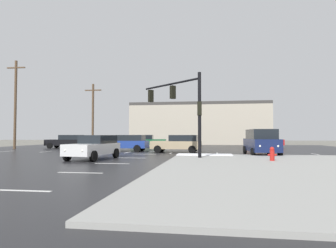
{
  "coord_description": "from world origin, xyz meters",
  "views": [
    {
      "loc": [
        5.49,
        -25.8,
        1.63
      ],
      "look_at": [
        0.39,
        8.81,
        2.9
      ],
      "focal_mm": 31.4,
      "sensor_mm": 36.0,
      "label": 1
    }
  ],
  "objects_px": {
    "sedan_white": "(95,146)",
    "utility_pole_distant": "(93,114)",
    "utility_pole_far": "(15,103)",
    "sedan_black": "(67,141)",
    "sedan_tan": "(178,143)",
    "sedan_green": "(147,141)",
    "traffic_signal_mast": "(182,102)",
    "sedan_blue": "(126,143)",
    "suv_navy": "(261,142)",
    "sedan_red": "(262,141)",
    "fire_hydrant": "(272,154)"
  },
  "relations": [
    {
      "from": "sedan_white",
      "to": "utility_pole_distant",
      "type": "bearing_deg",
      "value": -150.01
    },
    {
      "from": "utility_pole_far",
      "to": "utility_pole_distant",
      "type": "height_order",
      "value": "utility_pole_far"
    },
    {
      "from": "sedan_black",
      "to": "utility_pole_distant",
      "type": "height_order",
      "value": "utility_pole_distant"
    },
    {
      "from": "sedan_tan",
      "to": "utility_pole_far",
      "type": "relative_size",
      "value": 0.46
    },
    {
      "from": "sedan_tan",
      "to": "utility_pole_far",
      "type": "distance_m",
      "value": 19.81
    },
    {
      "from": "sedan_green",
      "to": "utility_pole_far",
      "type": "height_order",
      "value": "utility_pole_far"
    },
    {
      "from": "traffic_signal_mast",
      "to": "sedan_blue",
      "type": "relative_size",
      "value": 1.23
    },
    {
      "from": "sedan_black",
      "to": "sedan_white",
      "type": "bearing_deg",
      "value": 119.18
    },
    {
      "from": "sedan_black",
      "to": "sedan_tan",
      "type": "xyz_separation_m",
      "value": [
        14.11,
        -6.53,
        0.0
      ]
    },
    {
      "from": "suv_navy",
      "to": "sedan_tan",
      "type": "xyz_separation_m",
      "value": [
        -6.85,
        2.57,
        -0.24
      ]
    },
    {
      "from": "suv_navy",
      "to": "sedan_red",
      "type": "relative_size",
      "value": 1.07
    },
    {
      "from": "traffic_signal_mast",
      "to": "sedan_red",
      "type": "relative_size",
      "value": 1.22
    },
    {
      "from": "sedan_blue",
      "to": "utility_pole_distant",
      "type": "distance_m",
      "value": 11.36
    },
    {
      "from": "fire_hydrant",
      "to": "utility_pole_far",
      "type": "xyz_separation_m",
      "value": [
        -25.37,
        12.69,
        4.7
      ]
    },
    {
      "from": "utility_pole_far",
      "to": "utility_pole_distant",
      "type": "relative_size",
      "value": 1.23
    },
    {
      "from": "sedan_red",
      "to": "sedan_tan",
      "type": "relative_size",
      "value": 1.0
    },
    {
      "from": "sedan_black",
      "to": "sedan_white",
      "type": "xyz_separation_m",
      "value": [
        9.44,
        -14.5,
        0.0
      ]
    },
    {
      "from": "sedan_white",
      "to": "sedan_tan",
      "type": "xyz_separation_m",
      "value": [
        4.67,
        7.98,
        0.0
      ]
    },
    {
      "from": "sedan_green",
      "to": "sedan_tan",
      "type": "relative_size",
      "value": 1.01
    },
    {
      "from": "sedan_black",
      "to": "utility_pole_far",
      "type": "distance_m",
      "value": 7.11
    },
    {
      "from": "suv_navy",
      "to": "sedan_white",
      "type": "distance_m",
      "value": 12.73
    },
    {
      "from": "suv_navy",
      "to": "utility_pole_far",
      "type": "xyz_separation_m",
      "value": [
        -25.81,
        6.3,
        4.15
      ]
    },
    {
      "from": "traffic_signal_mast",
      "to": "utility_pole_far",
      "type": "distance_m",
      "value": 22.23
    },
    {
      "from": "utility_pole_far",
      "to": "utility_pole_distant",
      "type": "bearing_deg",
      "value": 40.4
    },
    {
      "from": "sedan_green",
      "to": "sedan_black",
      "type": "bearing_deg",
      "value": -162.98
    },
    {
      "from": "sedan_white",
      "to": "utility_pole_far",
      "type": "relative_size",
      "value": 0.47
    },
    {
      "from": "suv_navy",
      "to": "utility_pole_distant",
      "type": "height_order",
      "value": "utility_pole_distant"
    },
    {
      "from": "sedan_blue",
      "to": "utility_pole_distant",
      "type": "bearing_deg",
      "value": -49.05
    },
    {
      "from": "utility_pole_far",
      "to": "sedan_black",
      "type": "bearing_deg",
      "value": 30.01
    },
    {
      "from": "sedan_tan",
      "to": "sedan_white",
      "type": "bearing_deg",
      "value": 61.83
    },
    {
      "from": "sedan_red",
      "to": "sedan_tan",
      "type": "bearing_deg",
      "value": -127.5
    },
    {
      "from": "sedan_black",
      "to": "fire_hydrant",
      "type": "bearing_deg",
      "value": 139.09
    },
    {
      "from": "suv_navy",
      "to": "sedan_tan",
      "type": "distance_m",
      "value": 7.32
    },
    {
      "from": "sedan_green",
      "to": "sedan_white",
      "type": "bearing_deg",
      "value": -93.94
    },
    {
      "from": "suv_navy",
      "to": "sedan_red",
      "type": "height_order",
      "value": "suv_navy"
    },
    {
      "from": "sedan_white",
      "to": "utility_pole_distant",
      "type": "height_order",
      "value": "utility_pole_distant"
    },
    {
      "from": "sedan_white",
      "to": "sedan_red",
      "type": "height_order",
      "value": "same"
    },
    {
      "from": "sedan_blue",
      "to": "sedan_white",
      "type": "xyz_separation_m",
      "value": [
        0.55,
        -9.18,
        0.0
      ]
    },
    {
      "from": "sedan_green",
      "to": "sedan_white",
      "type": "relative_size",
      "value": 1.0
    },
    {
      "from": "sedan_black",
      "to": "sedan_tan",
      "type": "bearing_deg",
      "value": 151.3
    },
    {
      "from": "sedan_black",
      "to": "utility_pole_far",
      "type": "relative_size",
      "value": 0.46
    },
    {
      "from": "sedan_black",
      "to": "utility_pole_far",
      "type": "bearing_deg",
      "value": 26.14
    },
    {
      "from": "sedan_black",
      "to": "sedan_blue",
      "type": "bearing_deg",
      "value": 145.22
    },
    {
      "from": "traffic_signal_mast",
      "to": "utility_pole_far",
      "type": "height_order",
      "value": "utility_pole_far"
    },
    {
      "from": "sedan_black",
      "to": "sedan_green",
      "type": "distance_m",
      "value": 9.68
    },
    {
      "from": "suv_navy",
      "to": "fire_hydrant",
      "type": "bearing_deg",
      "value": -7.53
    },
    {
      "from": "sedan_white",
      "to": "traffic_signal_mast",
      "type": "bearing_deg",
      "value": 115.31
    },
    {
      "from": "fire_hydrant",
      "to": "sedan_black",
      "type": "height_order",
      "value": "sedan_black"
    },
    {
      "from": "sedan_blue",
      "to": "sedan_red",
      "type": "distance_m",
      "value": 17.55
    },
    {
      "from": "sedan_black",
      "to": "utility_pole_distant",
      "type": "relative_size",
      "value": 0.57
    }
  ]
}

